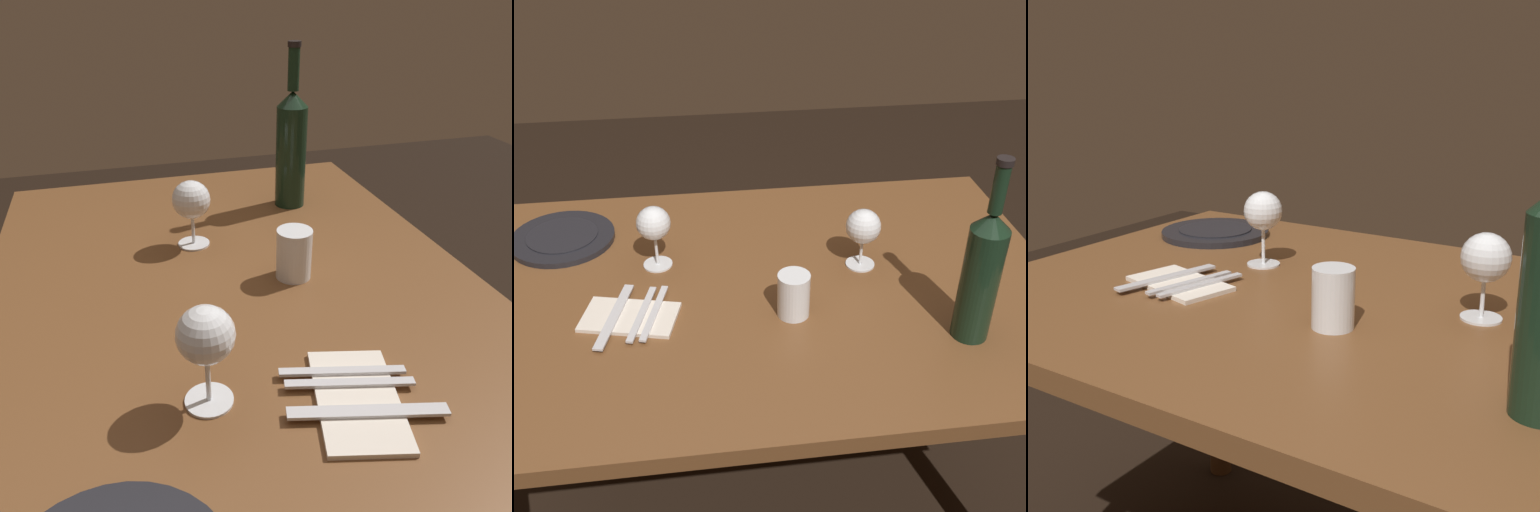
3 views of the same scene
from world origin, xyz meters
The scene contains 9 objects.
dining_table centered at (0.00, 0.00, 0.65)m, with size 1.30×0.90×0.74m.
wine_glass_left centered at (0.24, -0.11, 0.85)m, with size 0.08×0.08×0.15m.
wine_glass_right centered at (-0.22, -0.05, 0.84)m, with size 0.08×0.08×0.14m.
water_tumbler centered at (-0.04, 0.11, 0.78)m, with size 0.07×0.07×0.10m.
dinner_plate centered at (0.47, -0.24, 0.75)m, with size 0.25×0.25×0.02m.
folded_napkin centered at (0.29, 0.08, 0.74)m, with size 0.21×0.15×0.01m.
fork_inner centered at (0.27, 0.08, 0.75)m, with size 0.06×0.18×0.00m.
fork_outer centered at (0.24, 0.08, 0.75)m, with size 0.06×0.18×0.00m.
table_knife centered at (0.32, 0.08, 0.75)m, with size 0.07×0.21×0.00m.
Camera 3 is at (-0.52, 0.99, 1.14)m, focal length 48.70 mm.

